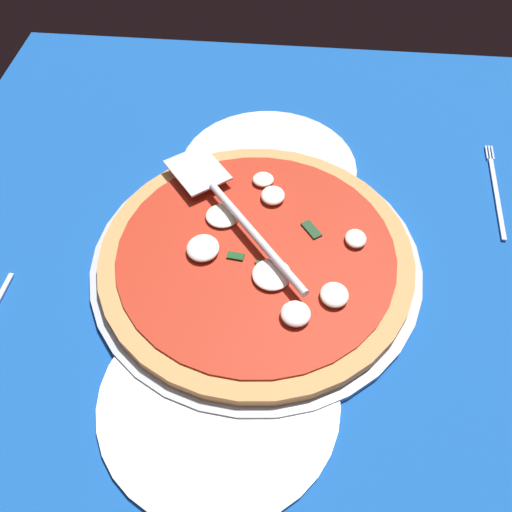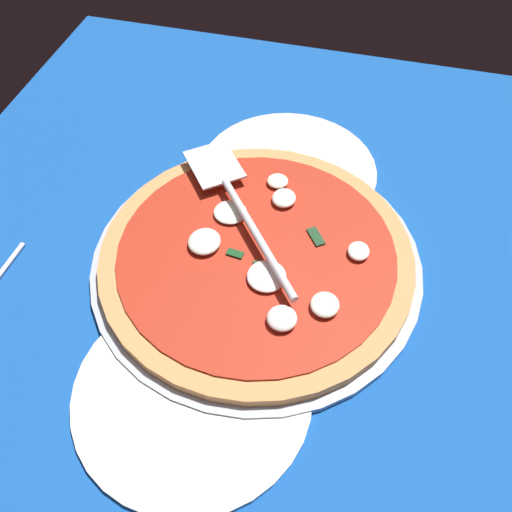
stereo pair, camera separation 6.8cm
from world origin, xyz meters
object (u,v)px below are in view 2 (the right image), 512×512
Objects in this scene: dinner_plate_right at (288,170)px; pizza at (257,257)px; dinner_plate_left at (193,392)px; pizza_server at (237,203)px.

dinner_plate_right is 18.17cm from pizza.
dinner_plate_left is 18.69cm from pizza.
dinner_plate_right is (36.56, -2.33, 0.00)cm from dinner_plate_left.
pizza is 7.71cm from pizza_server.
pizza_server is at bearing 160.88° from dinner_plate_right.
dinner_plate_left is at bearing 172.98° from pizza.
pizza is (18.47, -2.27, 1.68)cm from dinner_plate_left.
pizza_server reaches higher than dinner_plate_left.
pizza_server is at bearing 34.53° from pizza.
dinner_plate_right is 0.66× the size of pizza.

